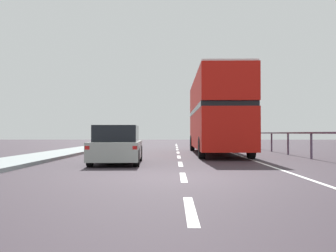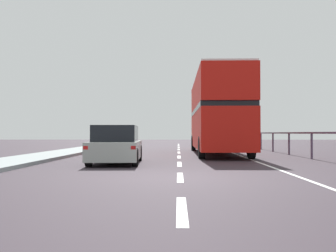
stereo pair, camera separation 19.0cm
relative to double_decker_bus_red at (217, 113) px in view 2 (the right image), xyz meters
name	(u,v)px [view 2 (the right image)]	position (x,y,z in m)	size (l,w,h in m)	color
ground_plane	(180,179)	(-2.11, -11.47, -2.33)	(74.81, 120.00, 0.10)	#322931
lane_paint_markings	(216,157)	(-0.29, -2.59, -2.28)	(3.27, 46.00, 0.01)	silver
bridge_side_railing	(299,137)	(3.76, -2.47, -1.31)	(0.10, 42.00, 1.21)	#54425B
double_decker_bus_red	(217,113)	(0.00, 0.00, 0.00)	(2.55, 11.17, 4.25)	red
hatchback_car_near	(116,145)	(-4.52, -6.83, -1.59)	(1.97, 4.35, 1.44)	gray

